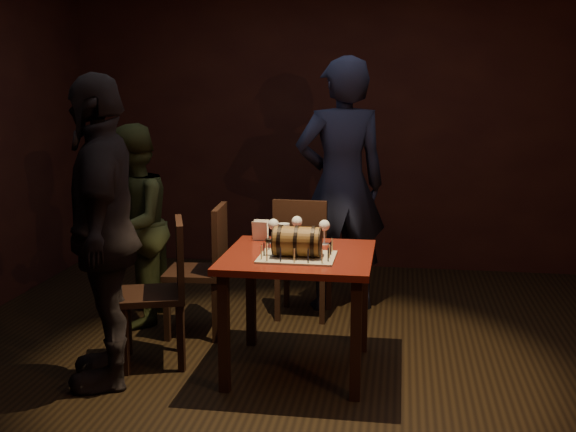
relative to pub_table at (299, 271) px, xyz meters
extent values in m
plane|color=black|center=(-0.05, 0.11, -0.64)|extent=(5.00, 5.00, 0.00)
cube|color=black|center=(-0.05, 2.61, 0.76)|extent=(5.00, 0.04, 2.80)
cube|color=black|center=(-0.05, -2.39, 0.76)|extent=(5.00, 0.04, 2.80)
cube|color=#4F130D|center=(0.00, 0.00, 0.09)|extent=(0.90, 0.90, 0.04)
cube|color=black|center=(-0.38, -0.38, -0.29)|extent=(0.06, 0.06, 0.71)
cube|color=black|center=(0.38, -0.38, -0.29)|extent=(0.06, 0.06, 0.71)
cube|color=black|center=(-0.38, 0.38, -0.29)|extent=(0.06, 0.06, 0.71)
cube|color=black|center=(0.38, 0.38, -0.29)|extent=(0.06, 0.06, 0.71)
cube|color=#9E947F|center=(0.01, -0.11, 0.12)|extent=(0.45, 0.35, 0.01)
cylinder|color=brown|center=(0.01, -0.11, 0.21)|extent=(0.27, 0.18, 0.18)
cylinder|color=black|center=(-0.09, -0.11, 0.21)|extent=(0.02, 0.19, 0.19)
cylinder|color=black|center=(0.01, -0.11, 0.21)|extent=(0.02, 0.19, 0.19)
cylinder|color=black|center=(0.11, -0.11, 0.21)|extent=(0.02, 0.19, 0.19)
cylinder|color=black|center=(-0.13, -0.11, 0.21)|extent=(0.01, 0.17, 0.17)
cylinder|color=black|center=(0.14, -0.11, 0.21)|extent=(0.01, 0.17, 0.17)
cylinder|color=black|center=(-0.15, -0.11, 0.21)|extent=(0.04, 0.02, 0.02)
sphere|color=black|center=(-0.17, -0.11, 0.21)|extent=(0.03, 0.03, 0.03)
cylinder|color=#E5C989|center=(-0.15, -0.26, 0.16)|extent=(0.01, 0.01, 0.08)
cylinder|color=black|center=(-0.15, -0.26, 0.21)|extent=(0.00, 0.00, 0.01)
cylinder|color=black|center=(-0.07, -0.26, 0.16)|extent=(0.01, 0.01, 0.08)
cylinder|color=black|center=(-0.07, -0.26, 0.21)|extent=(0.00, 0.00, 0.01)
cylinder|color=#E5C989|center=(0.01, -0.26, 0.16)|extent=(0.01, 0.01, 0.08)
cylinder|color=black|center=(0.01, -0.26, 0.21)|extent=(0.00, 0.00, 0.01)
cylinder|color=black|center=(0.09, -0.26, 0.16)|extent=(0.01, 0.01, 0.08)
cylinder|color=black|center=(0.09, -0.26, 0.21)|extent=(0.00, 0.00, 0.01)
cylinder|color=#E5C989|center=(0.17, -0.26, 0.16)|extent=(0.01, 0.01, 0.08)
cylinder|color=black|center=(0.17, -0.26, 0.21)|extent=(0.00, 0.00, 0.01)
cylinder|color=black|center=(0.20, -0.21, 0.16)|extent=(0.01, 0.01, 0.08)
cylinder|color=black|center=(0.20, -0.21, 0.21)|extent=(0.00, 0.00, 0.01)
cylinder|color=#E5C989|center=(0.20, -0.13, 0.16)|extent=(0.01, 0.01, 0.08)
cylinder|color=black|center=(0.20, -0.13, 0.21)|extent=(0.00, 0.00, 0.01)
cylinder|color=black|center=(0.20, -0.05, 0.16)|extent=(0.01, 0.01, 0.08)
cylinder|color=black|center=(0.20, -0.05, 0.21)|extent=(0.00, 0.00, 0.01)
cylinder|color=#E5C989|center=(0.20, 0.03, 0.16)|extent=(0.01, 0.01, 0.08)
cylinder|color=black|center=(0.20, 0.03, 0.21)|extent=(0.00, 0.00, 0.01)
cylinder|color=black|center=(0.12, 0.03, 0.16)|extent=(0.01, 0.01, 0.08)
cylinder|color=black|center=(0.12, 0.03, 0.21)|extent=(0.00, 0.00, 0.01)
cylinder|color=#E5C989|center=(0.04, 0.03, 0.16)|extent=(0.01, 0.01, 0.08)
cylinder|color=black|center=(0.04, 0.03, 0.21)|extent=(0.00, 0.00, 0.01)
cylinder|color=black|center=(-0.04, 0.03, 0.16)|extent=(0.01, 0.01, 0.08)
cylinder|color=black|center=(-0.04, 0.03, 0.21)|extent=(0.00, 0.00, 0.01)
cylinder|color=#E5C989|center=(-0.12, 0.03, 0.16)|extent=(0.01, 0.01, 0.08)
cylinder|color=black|center=(-0.12, 0.03, 0.21)|extent=(0.00, 0.00, 0.01)
cylinder|color=black|center=(-0.19, 0.02, 0.16)|extent=(0.01, 0.01, 0.08)
cylinder|color=black|center=(-0.19, 0.02, 0.21)|extent=(0.00, 0.00, 0.01)
cylinder|color=#E5C989|center=(-0.19, -0.06, 0.16)|extent=(0.01, 0.01, 0.08)
cylinder|color=black|center=(-0.19, -0.06, 0.21)|extent=(0.00, 0.00, 0.01)
cylinder|color=black|center=(-0.19, -0.14, 0.16)|extent=(0.01, 0.01, 0.08)
cylinder|color=black|center=(-0.19, -0.14, 0.21)|extent=(0.00, 0.00, 0.01)
cylinder|color=#E5C989|center=(-0.19, -0.22, 0.16)|extent=(0.01, 0.01, 0.08)
cylinder|color=black|center=(-0.19, -0.22, 0.21)|extent=(0.00, 0.00, 0.01)
cylinder|color=silver|center=(-0.20, 0.25, 0.11)|extent=(0.06, 0.06, 0.01)
cylinder|color=silver|center=(-0.20, 0.25, 0.16)|extent=(0.01, 0.01, 0.09)
sphere|color=silver|center=(-0.20, 0.25, 0.23)|extent=(0.07, 0.07, 0.07)
sphere|color=#591114|center=(-0.20, 0.25, 0.23)|extent=(0.05, 0.05, 0.05)
cylinder|color=silver|center=(-0.06, 0.37, 0.11)|extent=(0.06, 0.06, 0.01)
cylinder|color=silver|center=(-0.06, 0.37, 0.16)|extent=(0.01, 0.01, 0.09)
sphere|color=silver|center=(-0.06, 0.37, 0.23)|extent=(0.07, 0.07, 0.07)
cylinder|color=silver|center=(0.13, 0.27, 0.11)|extent=(0.06, 0.06, 0.01)
cylinder|color=silver|center=(0.13, 0.27, 0.16)|extent=(0.01, 0.01, 0.09)
sphere|color=silver|center=(0.13, 0.27, 0.23)|extent=(0.07, 0.07, 0.07)
sphere|color=#BF594C|center=(0.13, 0.27, 0.23)|extent=(0.05, 0.05, 0.05)
cylinder|color=silver|center=(-0.12, 0.17, 0.18)|extent=(0.07, 0.07, 0.15)
cylinder|color=#9E5414|center=(-0.12, 0.17, 0.17)|extent=(0.06, 0.06, 0.11)
cylinder|color=white|center=(-0.12, 0.17, 0.23)|extent=(0.06, 0.06, 0.02)
cube|color=black|center=(-0.11, 1.06, -0.19)|extent=(0.42, 0.42, 0.04)
cube|color=black|center=(0.07, 1.22, -0.43)|extent=(0.04, 0.04, 0.43)
cube|color=black|center=(-0.27, 1.23, -0.43)|extent=(0.04, 0.04, 0.43)
cube|color=black|center=(0.05, 0.88, -0.43)|extent=(0.04, 0.04, 0.43)
cube|color=black|center=(-0.29, 0.89, -0.43)|extent=(0.04, 0.04, 0.43)
cube|color=black|center=(-0.12, 0.88, 0.06)|extent=(0.40, 0.06, 0.46)
cube|color=black|center=(-0.81, 0.54, -0.19)|extent=(0.43, 0.43, 0.04)
cube|color=black|center=(-1.00, 0.69, -0.43)|extent=(0.04, 0.04, 0.43)
cube|color=black|center=(-0.97, 0.36, -0.43)|extent=(0.04, 0.04, 0.43)
cube|color=black|center=(-0.66, 0.72, -0.43)|extent=(0.04, 0.04, 0.43)
cube|color=black|center=(-0.63, 0.38, -0.43)|extent=(0.04, 0.04, 0.43)
cube|color=black|center=(-0.63, 0.55, 0.06)|extent=(0.07, 0.40, 0.46)
cube|color=black|center=(-0.93, -0.03, -0.19)|extent=(0.51, 0.51, 0.04)
cube|color=black|center=(-1.15, 0.07, -0.43)|extent=(0.04, 0.04, 0.43)
cube|color=black|center=(-1.04, -0.25, -0.43)|extent=(0.04, 0.04, 0.43)
cube|color=black|center=(-0.82, 0.18, -0.43)|extent=(0.04, 0.04, 0.43)
cube|color=black|center=(-0.71, -0.14, -0.43)|extent=(0.04, 0.04, 0.43)
cube|color=black|center=(-0.76, 0.02, 0.06)|extent=(0.17, 0.39, 0.46)
imported|color=#1B1F36|center=(0.15, 1.29, 0.34)|extent=(0.83, 0.68, 1.97)
imported|color=#343C1E|center=(-1.33, 0.69, 0.10)|extent=(0.63, 0.77, 1.48)
imported|color=black|center=(-1.11, -0.34, 0.28)|extent=(0.75, 1.16, 1.84)
camera|label=1|loc=(0.60, -4.23, 1.16)|focal=45.00mm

